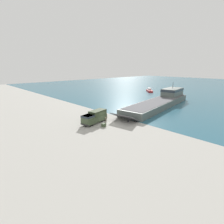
# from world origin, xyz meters

# --- Properties ---
(ground_plane) EXTENTS (240.00, 240.00, 0.00)m
(ground_plane) POSITION_xyz_m (0.00, 0.00, 0.00)
(ground_plane) COLOR #A8A59E
(landing_craft) EXTENTS (13.01, 41.10, 7.28)m
(landing_craft) POSITION_xyz_m (-1.73, 27.06, 1.72)
(landing_craft) COLOR #56605B
(landing_craft) RESTS_ON ground_plane
(military_truck) EXTENTS (3.84, 7.41, 2.87)m
(military_truck) POSITION_xyz_m (-2.16, -2.13, 1.50)
(military_truck) COLOR #3D4C33
(military_truck) RESTS_ON ground_plane
(soldier_on_ramp) EXTENTS (0.44, 0.50, 1.69)m
(soldier_on_ramp) POSITION_xyz_m (0.39, -0.83, 0.97)
(soldier_on_ramp) COLOR #4C4738
(soldier_on_ramp) RESTS_ON ground_plane
(moored_boat_a) EXTENTS (6.77, 6.69, 1.91)m
(moored_boat_a) POSITION_xyz_m (-23.83, 51.31, 0.64)
(moored_boat_a) COLOR #B22323
(moored_boat_a) RESTS_ON ground_plane
(mooring_bollard) EXTENTS (0.34, 0.34, 0.93)m
(mooring_bollard) POSITION_xyz_m (2.93, 4.19, 0.51)
(mooring_bollard) COLOR #333338
(mooring_bollard) RESTS_ON ground_plane
(cargo_crate) EXTENTS (0.87, 1.00, 0.75)m
(cargo_crate) POSITION_xyz_m (1.36, -2.34, 0.38)
(cargo_crate) COLOR #3D4C33
(cargo_crate) RESTS_ON ground_plane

